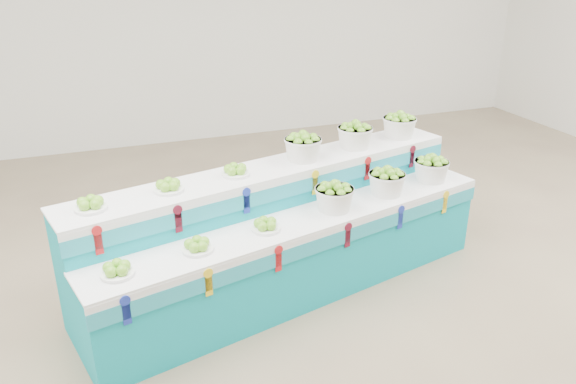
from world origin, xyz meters
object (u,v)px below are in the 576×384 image
at_px(display_stand, 288,232).
at_px(plate_upper_mid, 168,185).
at_px(basket_lower_left, 334,196).
at_px(basket_upper_right, 399,125).

xyz_separation_m(display_stand, plate_upper_mid, (-0.95, -0.01, 0.56)).
height_order(basket_lower_left, basket_upper_right, basket_upper_right).
bearing_deg(basket_lower_left, basket_upper_right, 35.39).
height_order(basket_lower_left, plate_upper_mid, plate_upper_mid).
xyz_separation_m(basket_lower_left, basket_upper_right, (0.99, 0.70, 0.30)).
xyz_separation_m(plate_upper_mid, basket_upper_right, (2.28, 0.57, 0.07)).
bearing_deg(plate_upper_mid, display_stand, 0.44).
bearing_deg(plate_upper_mid, basket_lower_left, -5.93).
bearing_deg(basket_lower_left, display_stand, 157.81).
xyz_separation_m(display_stand, basket_upper_right, (1.33, 0.56, 0.63)).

